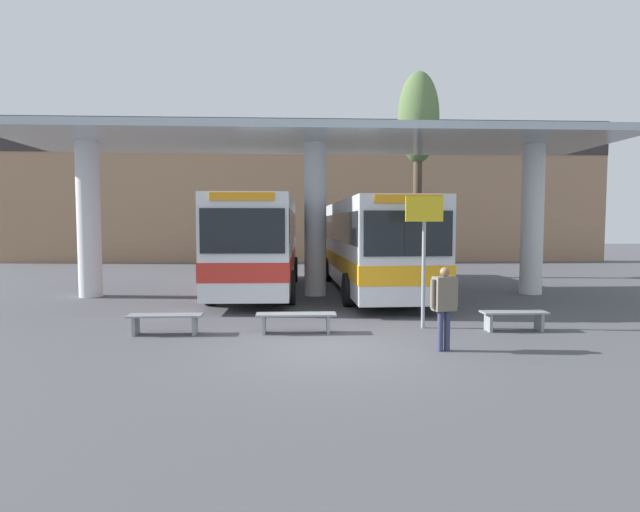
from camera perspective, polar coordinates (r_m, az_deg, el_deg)
ground_plane at (r=10.33m, az=1.12°, el=-10.39°), size 100.00×100.00×0.00m
townhouse_backdrop at (r=32.78m, az=-1.60°, el=8.76°), size 40.00×0.58×9.25m
station_canopy at (r=17.59m, az=-0.54°, el=10.94°), size 20.51×5.62×5.55m
transit_bus_left_bay at (r=18.67m, az=-6.93°, el=1.78°), size 2.87×10.39×3.39m
transit_bus_center_bay at (r=18.88m, az=5.62°, el=1.66°), size 3.04×11.79×3.30m
waiting_bench_near_pillar at (r=12.64m, az=21.28°, el=-6.48°), size 1.52×0.44×0.46m
waiting_bench_mid_platform at (r=11.55m, az=-2.75°, el=-7.12°), size 1.83×0.44×0.46m
waiting_bench_far_platform at (r=11.93m, az=-17.26°, el=-6.97°), size 1.66×0.44×0.46m
info_sign_platform at (r=12.16m, az=11.80°, el=2.37°), size 0.90×0.09×3.17m
pedestrian_waiting at (r=10.15m, az=14.01°, el=-4.90°), size 0.61×0.35×1.67m
poplar_tree_behind_left at (r=24.29m, az=11.17°, el=14.66°), size 1.90×1.90×9.51m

